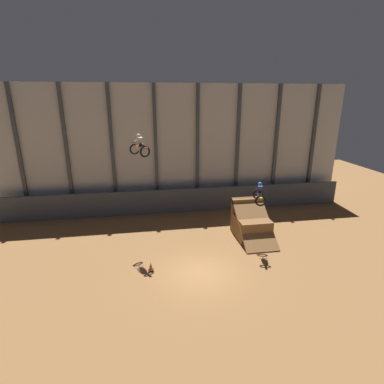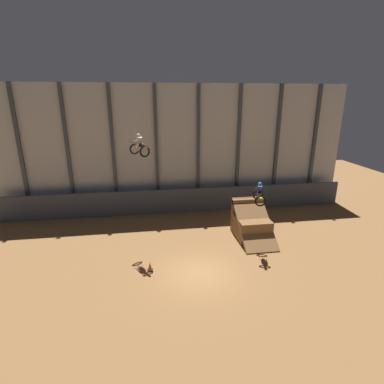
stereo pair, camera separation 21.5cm
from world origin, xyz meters
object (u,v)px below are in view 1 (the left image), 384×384
rider_bike_left_air (140,147)px  traffic_cone_near_ramp (151,267)px  dirt_ramp (250,224)px  rider_bike_right_air (259,194)px

rider_bike_left_air → traffic_cone_near_ramp: size_ratio=2.99×
rider_bike_left_air → traffic_cone_near_ramp: bearing=-112.8°
dirt_ramp → rider_bike_right_air: (-0.33, -2.10, 3.05)m
rider_bike_right_air → traffic_cone_near_ramp: rider_bike_right_air is taller
dirt_ramp → traffic_cone_near_ramp: dirt_ramp is taller
dirt_ramp → traffic_cone_near_ramp: (-7.72, -3.75, -0.70)m
dirt_ramp → traffic_cone_near_ramp: 8.61m
rider_bike_left_air → rider_bike_right_air: 8.49m
dirt_ramp → rider_bike_left_air: rider_bike_left_air is taller
dirt_ramp → traffic_cone_near_ramp: size_ratio=7.12×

